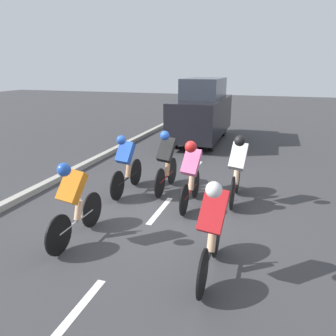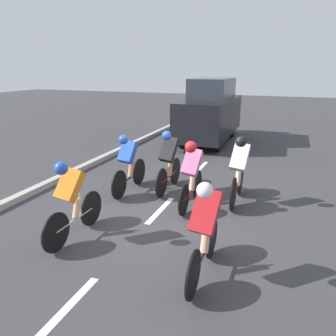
% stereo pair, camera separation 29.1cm
% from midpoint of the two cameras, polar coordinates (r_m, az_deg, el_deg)
% --- Properties ---
extents(ground_plane, '(60.00, 60.00, 0.00)m').
position_cam_midpoint_polar(ground_plane, '(7.09, 0.32, -6.87)').
color(ground_plane, '#38383A').
extents(lane_stripe_near, '(0.12, 1.40, 0.01)m').
position_cam_midpoint_polar(lane_stripe_near, '(4.56, -15.80, -22.89)').
color(lane_stripe_near, white).
rests_on(lane_stripe_near, ground).
extents(lane_stripe_mid, '(0.12, 1.40, 0.01)m').
position_cam_midpoint_polar(lane_stripe_mid, '(6.96, -0.12, -7.33)').
color(lane_stripe_mid, white).
rests_on(lane_stripe_mid, ground).
extents(lane_stripe_far, '(0.12, 1.40, 0.01)m').
position_cam_midpoint_polar(lane_stripe_far, '(9.83, 6.52, -0.01)').
color(lane_stripe_far, white).
rests_on(lane_stripe_far, ground).
extents(curb, '(0.20, 25.58, 0.14)m').
position_cam_midpoint_polar(curb, '(8.52, -20.70, -3.29)').
color(curb, '#A8A399').
rests_on(curb, ground).
extents(cyclist_red, '(0.38, 1.69, 1.54)m').
position_cam_midpoint_polar(cyclist_red, '(4.57, 8.27, -10.18)').
color(cyclist_red, black).
rests_on(cyclist_red, ground).
extents(cyclist_blue, '(0.36, 1.72, 1.45)m').
position_cam_midpoint_polar(cyclist_blue, '(7.71, -5.88, 1.01)').
color(cyclist_blue, black).
rests_on(cyclist_blue, ground).
extents(cyclist_pink, '(0.39, 1.65, 1.51)m').
position_cam_midpoint_polar(cyclist_pink, '(6.83, 5.34, -0.66)').
color(cyclist_pink, black).
rests_on(cyclist_pink, ground).
extents(cyclist_black, '(0.39, 1.64, 1.53)m').
position_cam_midpoint_polar(cyclist_black, '(7.73, 1.19, 1.47)').
color(cyclist_black, black).
rests_on(cyclist_black, ground).
extents(cyclist_white, '(0.38, 1.69, 1.56)m').
position_cam_midpoint_polar(cyclist_white, '(7.22, 13.36, -0.02)').
color(cyclist_white, black).
rests_on(cyclist_white, ground).
extents(cyclist_orange, '(0.40, 1.68, 1.49)m').
position_cam_midpoint_polar(cyclist_orange, '(5.74, -15.10, -5.03)').
color(cyclist_orange, black).
rests_on(cyclist_orange, ground).
extents(support_car, '(1.70, 4.51, 2.47)m').
position_cam_midpoint_polar(support_car, '(13.18, 8.04, 9.72)').
color(support_car, black).
rests_on(support_car, ground).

